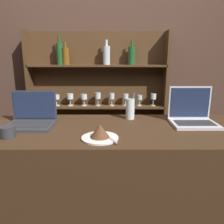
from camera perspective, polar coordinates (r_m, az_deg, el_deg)
The scene contains 8 objects.
bar_counter at distance 1.67m, azimuth -0.91°, elevation -21.41°, with size 2.08×0.69×1.04m.
back_wall at distance 2.47m, azimuth -0.69°, elevation 10.72°, with size 7.00×0.06×2.70m.
back_shelf at distance 2.46m, azimuth -3.96°, elevation 0.87°, with size 1.49×0.18×1.76m.
laptop_near at distance 1.58m, azimuth -20.60°, elevation -1.61°, with size 0.31×0.24×0.23m.
laptop_far at distance 1.62m, azimuth 20.02°, elevation -0.88°, with size 0.30×0.24×0.25m.
cake_plate at distance 1.24m, azimuth -3.39°, elevation -5.50°, with size 0.21×0.21×0.09m.
water_glass at distance 1.64m, azimuth 4.53°, elevation 0.81°, with size 0.07×0.07×0.20m.
coffee_cup at distance 1.40m, azimuth -25.88°, elevation -4.72°, with size 0.09×0.09×0.07m.
Camera 1 is at (0.02, -1.02, 1.49)m, focal length 35.00 mm.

